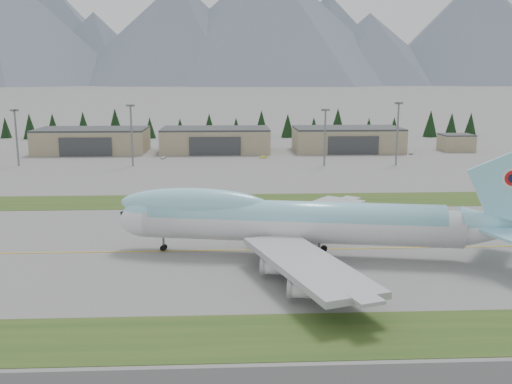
{
  "coord_description": "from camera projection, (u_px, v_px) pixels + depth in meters",
  "views": [
    {
      "loc": [
        -8.9,
        -107.32,
        33.52
      ],
      "look_at": [
        -2.98,
        17.92,
        8.0
      ],
      "focal_mm": 40.0,
      "sensor_mm": 36.0,
      "label": 1
    }
  ],
  "objects": [
    {
      "name": "ground",
      "position": [
        275.0,
        250.0,
        112.15
      ],
      "size": [
        7000.0,
        7000.0,
        0.0
      ],
      "primitive_type": "plane",
      "color": "slate",
      "rests_on": "ground"
    },
    {
      "name": "grass_strip_near",
      "position": [
        299.0,
        336.0,
        74.95
      ],
      "size": [
        400.0,
        14.0,
        0.08
      ],
      "primitive_type": "cube",
      "color": "#2D4E1C",
      "rests_on": "ground"
    },
    {
      "name": "grass_strip_far",
      "position": [
        262.0,
        201.0,
        156.19
      ],
      "size": [
        400.0,
        18.0,
        0.08
      ],
      "primitive_type": "cube",
      "color": "#2D4E1C",
      "rests_on": "ground"
    },
    {
      "name": "taxiway_line_main",
      "position": [
        275.0,
        250.0,
        112.15
      ],
      "size": [
        400.0,
        0.4,
        0.02
      ],
      "primitive_type": "cube",
      "color": "gold",
      "rests_on": "ground"
    },
    {
      "name": "boeing_747_freighter",
      "position": [
        295.0,
        221.0,
        107.18
      ],
      "size": [
        78.95,
        66.85,
        20.7
      ],
      "rotation": [
        0.0,
        0.0,
        -0.17
      ],
      "color": "silver",
      "rests_on": "ground"
    },
    {
      "name": "hangar_left",
      "position": [
        92.0,
        140.0,
        254.55
      ],
      "size": [
        48.0,
        26.6,
        10.8
      ],
      "color": "gray",
      "rests_on": "ground"
    },
    {
      "name": "hangar_center",
      "position": [
        216.0,
        140.0,
        257.1
      ],
      "size": [
        48.0,
        26.6,
        10.8
      ],
      "color": "gray",
      "rests_on": "ground"
    },
    {
      "name": "hangar_right",
      "position": [
        347.0,
        139.0,
        259.88
      ],
      "size": [
        48.0,
        26.6,
        10.8
      ],
      "color": "gray",
      "rests_on": "ground"
    },
    {
      "name": "control_shed",
      "position": [
        456.0,
        142.0,
        260.65
      ],
      "size": [
        14.0,
        12.0,
        7.6
      ],
      "color": "gray",
      "rests_on": "ground"
    },
    {
      "name": "floodlight_masts",
      "position": [
        234.0,
        124.0,
        215.72
      ],
      "size": [
        204.69,
        10.09,
        23.97
      ],
      "color": "slate",
      "rests_on": "ground"
    },
    {
      "name": "service_vehicle_a",
      "position": [
        163.0,
        159.0,
        235.8
      ],
      "size": [
        2.17,
        3.6,
        1.15
      ],
      "primitive_type": "imported",
      "rotation": [
        0.0,
        0.0,
        -0.26
      ],
      "color": "white",
      "rests_on": "ground"
    },
    {
      "name": "service_vehicle_b",
      "position": [
        264.0,
        158.0,
        237.7
      ],
      "size": [
        3.19,
        1.16,
        1.04
      ],
      "primitive_type": "imported",
      "rotation": [
        0.0,
        0.0,
        1.59
      ],
      "color": "yellow",
      "rests_on": "ground"
    },
    {
      "name": "service_vehicle_c",
      "position": [
        411.0,
        154.0,
        249.73
      ],
      "size": [
        2.78,
        4.4,
        1.19
      ],
      "primitive_type": "imported",
      "rotation": [
        0.0,
        0.0,
        -0.29
      ],
      "color": "silver",
      "rests_on": "ground"
    },
    {
      "name": "conifer_belt",
      "position": [
        242.0,
        125.0,
        317.08
      ],
      "size": [
        268.64,
        15.92,
        16.35
      ],
      "color": "black",
      "rests_on": "ground"
    },
    {
      "name": "mountain_ridge_front",
      "position": [
        233.0,
        23.0,
        2235.48
      ],
      "size": [
        4277.31,
        1232.19,
        514.54
      ],
      "color": "#525F6D",
      "rests_on": "ground"
    },
    {
      "name": "mountain_ridge_rear",
      "position": [
        256.0,
        32.0,
        2906.06
      ],
      "size": [
        4538.79,
        1047.65,
        523.82
      ],
      "color": "#525F6D",
      "rests_on": "ground"
    }
  ]
}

